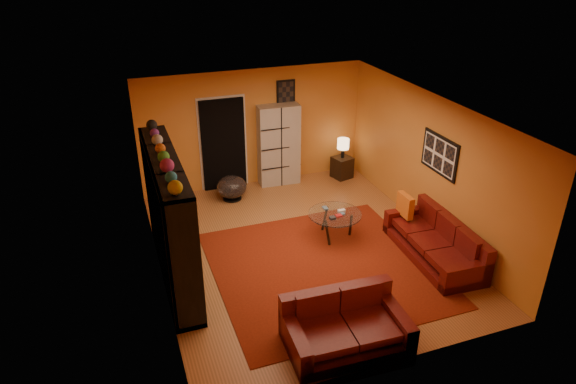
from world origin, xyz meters
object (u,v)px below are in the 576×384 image
object	(u,v)px
bowl_chair	(232,187)
sofa	(438,242)
entertainment_unit	(170,219)
coffee_table	(335,216)
storage_cabinet	(279,145)
tv	(174,223)
loveseat	(344,325)
table_lamp	(343,144)
side_table	(342,167)

from	to	relation	value
bowl_chair	sofa	bearing A→B (deg)	-49.86
entertainment_unit	coffee_table	size ratio (longest dim) A/B	3.05
coffee_table	bowl_chair	bearing A→B (deg)	123.08
storage_cabinet	bowl_chair	size ratio (longest dim) A/B	2.87
entertainment_unit	storage_cabinet	bearing A→B (deg)	45.12
sofa	storage_cabinet	distance (m)	4.22
tv	sofa	bearing A→B (deg)	-102.75
entertainment_unit	loveseat	distance (m)	3.19
loveseat	coffee_table	xyz separation A→B (m)	(1.03, 2.58, 0.17)
tv	loveseat	size ratio (longest dim) A/B	0.54
coffee_table	table_lamp	world-z (taller)	table_lamp
loveseat	table_lamp	world-z (taller)	table_lamp
tv	loveseat	distance (m)	3.11
coffee_table	storage_cabinet	distance (m)	2.68
coffee_table	side_table	bearing A→B (deg)	61.76
entertainment_unit	side_table	bearing A→B (deg)	30.96
sofa	bowl_chair	distance (m)	4.41
tv	sofa	world-z (taller)	tv
sofa	table_lamp	distance (m)	3.64
tv	storage_cabinet	distance (m)	3.96
sofa	entertainment_unit	bearing A→B (deg)	169.49
entertainment_unit	sofa	world-z (taller)	entertainment_unit
coffee_table	bowl_chair	world-z (taller)	bowl_chair
entertainment_unit	tv	bearing A→B (deg)	-47.98
coffee_table	bowl_chair	size ratio (longest dim) A/B	1.55
entertainment_unit	side_table	world-z (taller)	entertainment_unit
loveseat	coffee_table	bearing A→B (deg)	-19.12
tv	side_table	distance (m)	5.01
storage_cabinet	side_table	bearing A→B (deg)	-6.26
loveseat	side_table	xyz separation A→B (m)	(2.31, 4.97, -0.03)
loveseat	storage_cabinet	world-z (taller)	storage_cabinet
side_table	bowl_chair	bearing A→B (deg)	-175.23
coffee_table	side_table	xyz separation A→B (m)	(1.29, 2.39, -0.20)
loveseat	table_lamp	xyz separation A→B (m)	(2.31, 4.97, 0.54)
tv	coffee_table	distance (m)	2.98
tv	side_table	bearing A→B (deg)	-58.19
side_table	storage_cabinet	bearing A→B (deg)	170.67
entertainment_unit	storage_cabinet	xyz separation A→B (m)	(2.79, 2.80, -0.14)
entertainment_unit	bowl_chair	size ratio (longest dim) A/B	4.72
storage_cabinet	table_lamp	world-z (taller)	storage_cabinet
tv	entertainment_unit	bearing A→B (deg)	42.02
tv	storage_cabinet	xyz separation A→B (m)	(2.74, 2.86, -0.07)
table_lamp	sofa	bearing A→B (deg)	-87.66
sofa	loveseat	world-z (taller)	same
coffee_table	entertainment_unit	bearing A→B (deg)	-176.85
entertainment_unit	sofa	size ratio (longest dim) A/B	1.39
sofa	coffee_table	bearing A→B (deg)	142.70
table_lamp	loveseat	bearing A→B (deg)	-114.97
loveseat	side_table	size ratio (longest dim) A/B	3.38
entertainment_unit	storage_cabinet	size ratio (longest dim) A/B	1.64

